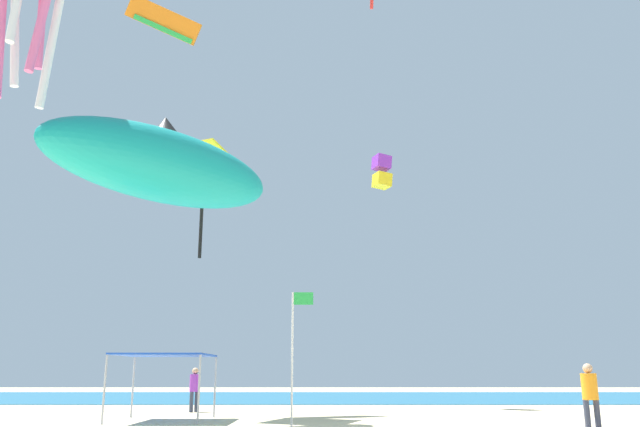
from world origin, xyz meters
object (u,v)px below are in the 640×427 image
person_leftmost (589,391)px  banner_flag (294,347)px  canopy_tent (165,357)px  kite_box_purple (381,172)px  kite_parafoil_orange (163,20)px  person_near_tent (194,386)px  kite_inflatable_teal (163,165)px  kite_diamond_yellow (203,169)px

person_leftmost → banner_flag: (-8.32, -0.55, 1.20)m
canopy_tent → kite_box_purple: bearing=49.2°
kite_parafoil_orange → person_near_tent: bearing=-54.7°
banner_flag → kite_inflatable_teal: (-4.58, 2.27, 6.09)m
kite_diamond_yellow → person_near_tent: bearing=-53.3°
kite_diamond_yellow → kite_inflatable_teal: (-0.46, -4.72, -1.42)m
canopy_tent → kite_parafoil_orange: size_ratio=0.80×
person_leftmost → kite_parafoil_orange: size_ratio=0.46×
banner_flag → kite_box_purple: size_ratio=2.10×
canopy_tent → person_leftmost: (12.98, -3.93, -1.03)m
kite_parafoil_orange → kite_diamond_yellow: (3.47, -4.99, -9.93)m
canopy_tent → kite_inflatable_teal: kite_inflatable_teal is taller
banner_flag → kite_diamond_yellow: kite_diamond_yellow is taller
canopy_tent → kite_parafoil_orange: 19.37m
kite_diamond_yellow → kite_inflatable_teal: kite_diamond_yellow is taller
canopy_tent → kite_parafoil_orange: bearing=111.4°
person_near_tent → banner_flag: size_ratio=0.47×
kite_inflatable_teal → canopy_tent: bearing=46.9°
kite_parafoil_orange → kite_inflatable_teal: kite_parafoil_orange is taller
kite_parafoil_orange → kite_box_purple: bearing=-1.0°
kite_diamond_yellow → banner_flag: bearing=147.6°
person_leftmost → banner_flag: bearing=169.6°
person_near_tent → kite_box_purple: bearing=150.9°
canopy_tent → banner_flag: (4.66, -4.47, 0.17)m
banner_flag → kite_box_purple: (4.05, 14.57, 9.86)m
banner_flag → kite_inflatable_teal: size_ratio=0.48×
person_near_tent → kite_diamond_yellow: bearing=38.9°
person_near_tent → kite_diamond_yellow: (0.39, -2.30, 8.74)m
person_near_tent → banner_flag: (4.52, -9.29, 1.23)m
kite_box_purple → kite_parafoil_orange: 14.14m
canopy_tent → kite_inflatable_teal: (0.07, -2.21, 6.27)m
person_leftmost → kite_box_purple: kite_box_purple is taller
kite_box_purple → kite_inflatable_teal: bearing=-57.1°
person_near_tent → kite_parafoil_orange: bearing=-101.9°
canopy_tent → kite_inflatable_teal: size_ratio=0.41×
canopy_tent → banner_flag: banner_flag is taller
canopy_tent → person_near_tent: canopy_tent is taller
person_near_tent → kite_box_purple: 14.97m
kite_diamond_yellow → kite_inflatable_teal: size_ratio=0.55×
person_leftmost → kite_parafoil_orange: (-15.92, 11.43, 18.64)m
person_near_tent → kite_diamond_yellow: 9.04m
kite_inflatable_teal → kite_diamond_yellow: bearing=39.5°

